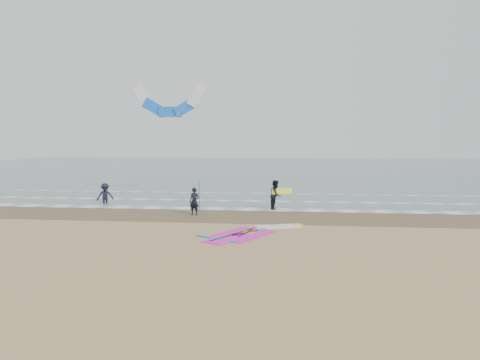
# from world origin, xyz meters

# --- Properties ---
(ground) EXTENTS (120.00, 120.00, 0.00)m
(ground) POSITION_xyz_m (0.00, 0.00, 0.00)
(ground) COLOR tan
(ground) RESTS_ON ground
(sea_water) EXTENTS (120.00, 80.00, 0.02)m
(sea_water) POSITION_xyz_m (0.00, 48.00, 0.01)
(sea_water) COLOR #47605E
(sea_water) RESTS_ON ground
(wet_sand_band) EXTENTS (120.00, 5.00, 0.01)m
(wet_sand_band) POSITION_xyz_m (0.00, 6.00, 0.00)
(wet_sand_band) COLOR brown
(wet_sand_band) RESTS_ON ground
(foam_waterline) EXTENTS (120.00, 9.15, 0.02)m
(foam_waterline) POSITION_xyz_m (0.00, 10.44, 0.03)
(foam_waterline) COLOR white
(foam_waterline) RESTS_ON ground
(windsurf_rig) EXTENTS (5.03, 4.76, 0.12)m
(windsurf_rig) POSITION_xyz_m (0.84, 1.37, 0.03)
(windsurf_rig) COLOR white
(windsurf_rig) RESTS_ON ground
(person_standing) EXTENTS (0.67, 0.51, 1.64)m
(person_standing) POSITION_xyz_m (-2.96, 5.85, 0.82)
(person_standing) COLOR black
(person_standing) RESTS_ON ground
(person_walking) EXTENTS (0.90, 1.06, 1.89)m
(person_walking) POSITION_xyz_m (1.77, 8.49, 0.94)
(person_walking) COLOR black
(person_walking) RESTS_ON ground
(person_wading) EXTENTS (1.33, 1.12, 1.78)m
(person_wading) POSITION_xyz_m (-10.18, 9.81, 0.89)
(person_wading) COLOR black
(person_wading) RESTS_ON ground
(held_pole) EXTENTS (0.17, 0.86, 1.82)m
(held_pole) POSITION_xyz_m (-2.66, 5.85, 1.20)
(held_pole) COLOR black
(held_pole) RESTS_ON ground
(carried_kiteboard) EXTENTS (1.30, 0.51, 0.39)m
(carried_kiteboard) POSITION_xyz_m (2.17, 8.39, 1.20)
(carried_kiteboard) COLOR yellow
(carried_kiteboard) RESTS_ON ground
(surf_kite) EXTENTS (6.46, 4.77, 7.71)m
(surf_kite) POSITION_xyz_m (-6.73, 14.41, 7.27)
(surf_kite) COLOR white
(surf_kite) RESTS_ON ground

